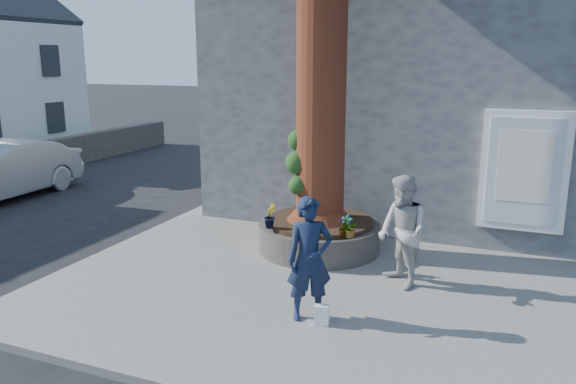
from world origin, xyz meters
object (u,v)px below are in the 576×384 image
at_px(man, 310,259).
at_px(car_silver, 0,171).
at_px(planter, 319,235).
at_px(woman, 402,232).

bearing_deg(man, car_silver, 128.71).
bearing_deg(man, planter, 75.50).
distance_m(man, woman, 1.91).
bearing_deg(car_silver, man, -22.08).
height_order(woman, car_silver, woman).
xyz_separation_m(woman, car_silver, (-11.13, 2.10, -0.26)).
bearing_deg(woman, planter, -165.03).
bearing_deg(planter, car_silver, 174.24).
bearing_deg(woman, man, -71.97).
bearing_deg(car_silver, woman, -12.50).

